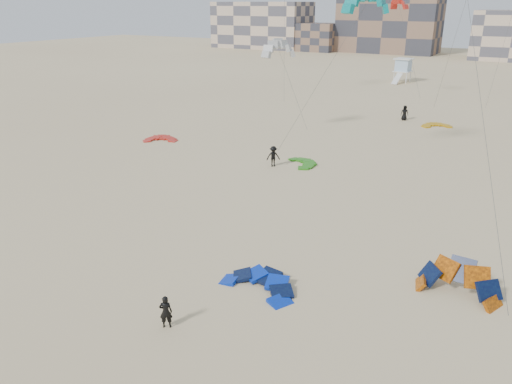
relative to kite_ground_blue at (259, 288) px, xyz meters
The scene contains 16 objects.
ground 2.46m from the kite_ground_blue, 128.95° to the right, with size 320.00×320.00×0.00m, color beige.
kite_ground_blue is the anchor object (origin of this frame).
kite_ground_orange 9.94m from the kite_ground_blue, 26.42° to the left, with size 4.21×3.06×2.83m, color orange, non-canonical shape.
kite_ground_red 31.08m from the kite_ground_blue, 139.32° to the left, with size 3.22×3.39×0.65m, color red, non-canonical shape.
kite_ground_green 21.38m from the kite_ground_blue, 108.98° to the left, with size 3.12×3.31×0.42m, color #30911B, non-canonical shape.
kite_ground_yellow 41.54m from the kite_ground_blue, 89.17° to the left, with size 3.16×3.31×0.47m, color #D89D06, non-canonical shape.
kitesurfer_main 5.40m from the kite_ground_blue, 111.85° to the right, with size 0.58×0.38×1.60m, color black.
kitesurfer_c 20.45m from the kite_ground_blue, 116.01° to the left, with size 1.20×0.69×1.85m, color black.
kitesurfer_e 43.24m from the kite_ground_blue, 94.83° to the left, with size 0.90×0.59×1.84m, color black.
kite_fly_teal_a 26.46m from the kite_ground_blue, 97.07° to the left, with size 9.17×5.30×14.07m.
kite_fly_grey 33.34m from the kite_ground_blue, 115.89° to the left, with size 6.10×4.99×9.46m.
kite_fly_red 58.23m from the kite_ground_blue, 99.17° to the left, with size 7.20×4.77×13.83m.
lifeguard_tower_far 75.98m from the kite_ground_blue, 99.27° to the left, with size 3.25×5.95×4.26m.
condo_west_a 146.88m from the kite_ground_blue, 119.19° to the left, with size 30.00×15.00×14.00m, color beige.
condo_west_b 136.10m from the kite_ground_blue, 103.43° to the left, with size 28.00×14.00×18.00m, color #81614E.
condo_fill_left 136.27m from the kite_ground_blue, 112.24° to the left, with size 12.00×10.00×8.00m, color #81614E.
Camera 1 is at (12.50, -17.43, 13.73)m, focal length 35.00 mm.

